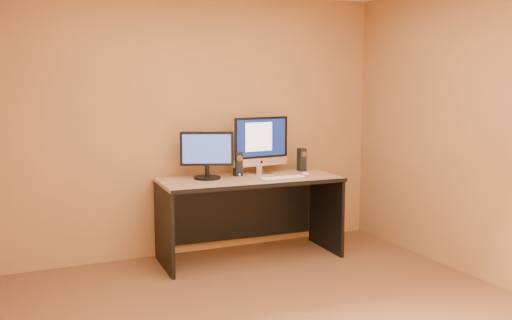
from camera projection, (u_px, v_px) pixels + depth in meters
name	position (u px, v px, depth m)	size (l,w,h in m)	color
walls	(288.00, 144.00, 3.88)	(4.00, 4.00, 2.60)	#A46F42
desk	(250.00, 218.00, 5.57)	(1.73, 0.76, 0.80)	tan
imac	(262.00, 145.00, 5.71)	(0.62, 0.23, 0.59)	silver
second_monitor	(207.00, 155.00, 5.43)	(0.52, 0.26, 0.45)	black
speaker_left	(238.00, 164.00, 5.62)	(0.07, 0.08, 0.24)	black
speaker_right	(302.00, 160.00, 5.94)	(0.07, 0.08, 0.24)	black
keyboard	(283.00, 178.00, 5.46)	(0.46, 0.13, 0.02)	silver
mouse	(306.00, 174.00, 5.64)	(0.06, 0.11, 0.04)	silver
cable_a	(265.00, 172.00, 5.85)	(0.01, 0.01, 0.24)	black
cable_b	(257.00, 171.00, 5.89)	(0.01, 0.01, 0.19)	black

